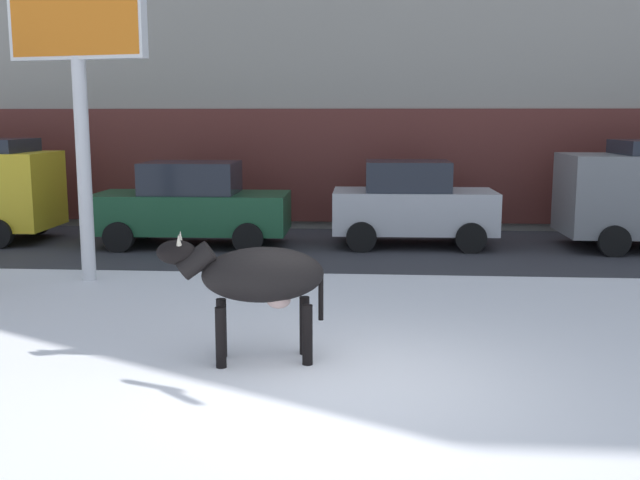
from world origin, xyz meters
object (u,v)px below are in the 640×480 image
cow_black (257,277)px  car_darkgreen_sedan (192,205)px  car_silver_hatchback (412,204)px  pedestrian_near_billboard (631,195)px  billboard (76,24)px

cow_black → car_darkgreen_sedan: 8.15m
car_silver_hatchback → pedestrian_near_billboard: 6.12m
cow_black → car_silver_hatchback: bearing=75.1°
car_darkgreen_sedan → pedestrian_near_billboard: (10.32, 3.01, -0.03)m
car_silver_hatchback → cow_black: bearing=-104.9°
cow_black → billboard: billboard is taller
car_darkgreen_sedan → cow_black: bearing=-70.9°
billboard → pedestrian_near_billboard: (11.28, 6.59, -3.43)m
pedestrian_near_billboard → car_silver_hatchback: bearing=-154.3°
billboard → cow_black: bearing=-48.7°
pedestrian_near_billboard → car_darkgreen_sedan: bearing=-163.7°
billboard → car_silver_hatchback: 7.76m
car_darkgreen_sedan → car_silver_hatchback: bearing=4.3°
car_darkgreen_sedan → pedestrian_near_billboard: 10.75m
cow_black → car_darkgreen_sedan: (-2.67, 7.71, -0.09)m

